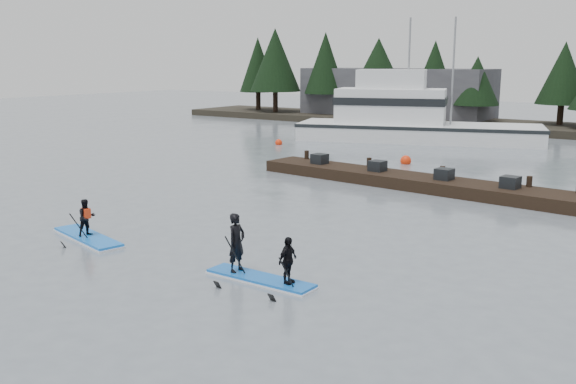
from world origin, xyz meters
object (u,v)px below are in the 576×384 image
Objects in this scene: floating_dock at (414,182)px; paddleboard_solo at (87,228)px; paddleboard_duo at (258,258)px; fishing_boat_large at (411,131)px.

floating_dock is 15.19m from paddleboard_solo.
floating_dock is 14.38m from paddleboard_duo.
paddleboard_solo is at bearing -104.49° from floating_dock.
floating_dock is at bearing 97.80° from paddleboard_duo.
paddleboard_solo is at bearing -104.47° from fishing_boat_large.
paddleboard_duo is (7.06, 0.03, 0.22)m from paddleboard_solo.
paddleboard_solo reaches higher than floating_dock.
fishing_boat_large reaches higher than paddleboard_solo.
floating_dock is (7.48, -16.17, -0.46)m from fishing_boat_large.
paddleboard_duo reaches higher than floating_dock.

